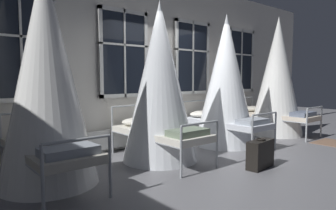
{
  "coord_description": "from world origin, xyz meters",
  "views": [
    {
      "loc": [
        -4.12,
        -3.78,
        1.4
      ],
      "look_at": [
        -0.73,
        0.23,
        0.94
      ],
      "focal_mm": 32.45,
      "sensor_mm": 36.0,
      "label": 1
    }
  ],
  "objects_px": {
    "cot_first": "(46,78)",
    "cot_fourth": "(277,78)",
    "cot_third": "(226,82)",
    "suitcase_dark": "(260,154)",
    "cot_second": "(160,84)"
  },
  "relations": [
    {
      "from": "cot_first",
      "to": "suitcase_dark",
      "type": "relative_size",
      "value": 4.99
    },
    {
      "from": "cot_third",
      "to": "suitcase_dark",
      "type": "relative_size",
      "value": 4.7
    },
    {
      "from": "cot_second",
      "to": "cot_fourth",
      "type": "height_order",
      "value": "cot_fourth"
    },
    {
      "from": "cot_fourth",
      "to": "suitcase_dark",
      "type": "distance_m",
      "value": 3.36
    },
    {
      "from": "cot_first",
      "to": "cot_third",
      "type": "height_order",
      "value": "cot_first"
    },
    {
      "from": "cot_first",
      "to": "cot_third",
      "type": "xyz_separation_m",
      "value": [
        3.67,
        0.03,
        -0.08
      ]
    },
    {
      "from": "cot_first",
      "to": "cot_third",
      "type": "distance_m",
      "value": 3.67
    },
    {
      "from": "cot_first",
      "to": "suitcase_dark",
      "type": "xyz_separation_m",
      "value": [
        2.76,
        -1.41,
        -1.18
      ]
    },
    {
      "from": "cot_first",
      "to": "cot_second",
      "type": "bearing_deg",
      "value": -90.4
    },
    {
      "from": "cot_second",
      "to": "cot_fourth",
      "type": "bearing_deg",
      "value": -90.31
    },
    {
      "from": "cot_fourth",
      "to": "suitcase_dark",
      "type": "height_order",
      "value": "cot_fourth"
    },
    {
      "from": "cot_third",
      "to": "suitcase_dark",
      "type": "bearing_deg",
      "value": 148.48
    },
    {
      "from": "cot_first",
      "to": "cot_fourth",
      "type": "xyz_separation_m",
      "value": [
        5.58,
        -0.03,
        0.01
      ]
    },
    {
      "from": "cot_second",
      "to": "suitcase_dark",
      "type": "bearing_deg",
      "value": -147.34
    },
    {
      "from": "cot_second",
      "to": "cot_third",
      "type": "relative_size",
      "value": 0.99
    }
  ]
}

